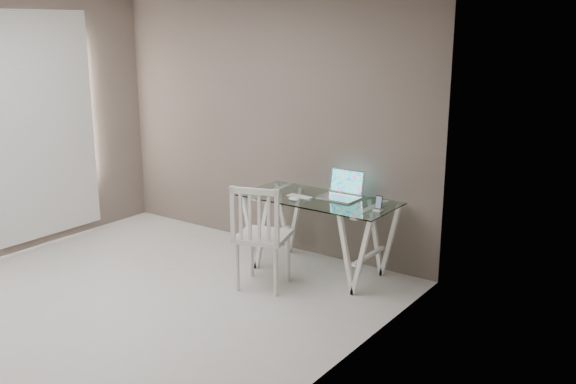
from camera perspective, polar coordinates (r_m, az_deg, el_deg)
name	(u,v)px	position (r m, az deg, el deg)	size (l,w,h in m)	color
room	(88,109)	(5.27, -17.37, 7.08)	(4.50, 4.52, 2.71)	#BCB9B4
desk	(319,234)	(6.22, 2.74, -3.79)	(1.50, 0.70, 0.75)	silver
chair	(260,232)	(5.76, -2.52, -3.61)	(0.57, 0.57, 0.99)	silver
laptop	(342,191)	(6.15, 4.84, 0.09)	(0.37, 0.31, 0.26)	silver
keyboard	(300,197)	(6.15, 1.04, -0.42)	(0.26, 0.11, 0.01)	silver
mouse	(294,199)	(6.02, 0.53, -0.62)	(0.11, 0.07, 0.04)	white
phone_dock	(378,207)	(5.74, 8.03, -1.31)	(0.07, 0.07, 0.14)	white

